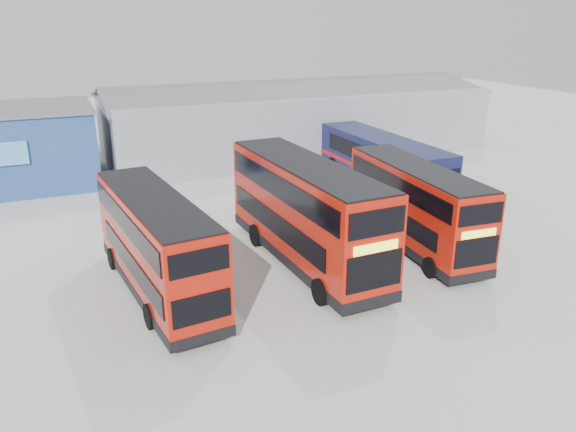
{
  "coord_description": "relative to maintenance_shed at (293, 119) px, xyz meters",
  "views": [
    {
      "loc": [
        -10.56,
        -22.51,
        10.77
      ],
      "look_at": [
        -1.12,
        -0.33,
        2.1
      ],
      "focal_mm": 35.0,
      "sensor_mm": 36.0,
      "label": 1
    }
  ],
  "objects": [
    {
      "name": "double_decker_left",
      "position": [
        -15.31,
        -21.54,
        -0.54
      ],
      "size": [
        3.4,
        10.0,
        4.15
      ],
      "rotation": [
        0.0,
        0.0,
        3.25
      ],
      "color": "#B1180A",
      "rests_on": "ground"
    },
    {
      "name": "double_decker_centre",
      "position": [
        -8.58,
        -21.05,
        -0.26
      ],
      "size": [
        3.21,
        11.25,
        4.71
      ],
      "rotation": [
        0.0,
        0.0,
        0.04
      ],
      "color": "#B1180A",
      "rests_on": "ground"
    },
    {
      "name": "single_decker_blue",
      "position": [
        1.07,
        -12.1,
        -0.96
      ],
      "size": [
        3.04,
        12.25,
        3.31
      ],
      "rotation": [
        0.0,
        0.0,
        3.15
      ],
      "color": "#0E1740",
      "rests_on": "ground"
    },
    {
      "name": "ground_plane",
      "position": [
        -8.0,
        -20.0,
        -2.6
      ],
      "size": [
        120.0,
        120.0,
        0.0
      ],
      "primitive_type": "plane",
      "color": "#AFAFAA",
      "rests_on": "ground"
    },
    {
      "name": "maintenance_shed",
      "position": [
        0.0,
        0.0,
        0.0
      ],
      "size": [
        30.5,
        12.0,
        5.89
      ],
      "color": "gray",
      "rests_on": "ground"
    },
    {
      "name": "double_decker_right",
      "position": [
        -2.93,
        -21.41,
        -0.58
      ],
      "size": [
        2.96,
        9.75,
        4.07
      ],
      "rotation": [
        0.0,
        0.0,
        -0.07
      ],
      "color": "#B1180A",
      "rests_on": "ground"
    }
  ]
}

